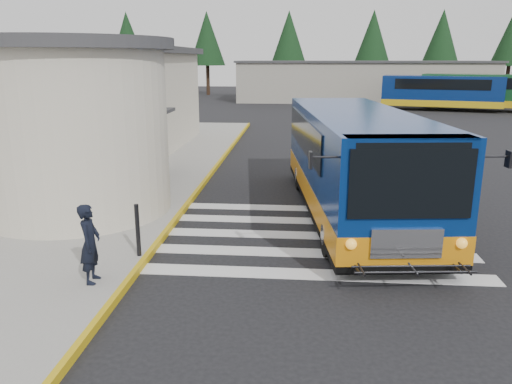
# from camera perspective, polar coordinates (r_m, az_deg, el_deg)

# --- Properties ---
(ground) EXTENTS (140.00, 140.00, 0.00)m
(ground) POSITION_cam_1_polar(r_m,az_deg,el_deg) (13.72, 7.58, -3.88)
(ground) COLOR black
(ground) RESTS_ON ground
(sidewalk) EXTENTS (10.00, 34.00, 0.15)m
(sidewalk) POSITION_cam_1_polar(r_m,az_deg,el_deg) (19.37, -20.65, 1.09)
(sidewalk) COLOR gray
(sidewalk) RESTS_ON ground
(curb_strip) EXTENTS (0.12, 34.00, 0.16)m
(curb_strip) POSITION_cam_1_polar(r_m,az_deg,el_deg) (17.83, -6.11, 0.86)
(curb_strip) COLOR gold
(curb_strip) RESTS_ON ground
(station_building) EXTENTS (12.70, 18.70, 4.80)m
(station_building) POSITION_cam_1_polar(r_m,az_deg,el_deg) (22.38, -22.41, 9.17)
(station_building) COLOR beige
(station_building) RESTS_ON ground
(crosswalk) EXTENTS (8.00, 5.35, 0.01)m
(crosswalk) POSITION_cam_1_polar(r_m,az_deg,el_deg) (12.95, 5.52, -4.95)
(crosswalk) COLOR silver
(crosswalk) RESTS_ON ground
(depot_building) EXTENTS (26.40, 8.40, 4.20)m
(depot_building) POSITION_cam_1_polar(r_m,az_deg,el_deg) (55.43, 12.02, 12.30)
(depot_building) COLOR gray
(depot_building) RESTS_ON ground
(tree_line) EXTENTS (58.40, 4.40, 10.00)m
(tree_line) POSITION_cam_1_polar(r_m,az_deg,el_deg) (63.41, 11.62, 16.84)
(tree_line) COLOR black
(tree_line) RESTS_ON ground
(transit_bus) EXTENTS (4.32, 10.81, 2.99)m
(transit_bus) POSITION_cam_1_polar(r_m,az_deg,el_deg) (14.59, 11.17, 2.92)
(transit_bus) COLOR navy
(transit_bus) RESTS_ON ground
(pedestrian_a) EXTENTS (0.43, 0.61, 1.59)m
(pedestrian_a) POSITION_cam_1_polar(r_m,az_deg,el_deg) (10.23, -18.44, -5.62)
(pedestrian_a) COLOR black
(pedestrian_a) RESTS_ON sidewalk
(pedestrian_b) EXTENTS (0.96, 1.04, 1.72)m
(pedestrian_b) POSITION_cam_1_polar(r_m,az_deg,el_deg) (13.70, -17.09, -0.05)
(pedestrian_b) COLOR black
(pedestrian_b) RESTS_ON sidewalk
(bollard) EXTENTS (0.10, 0.10, 1.19)m
(bollard) POSITION_cam_1_polar(r_m,az_deg,el_deg) (11.34, -13.37, -4.27)
(bollard) COLOR black
(bollard) RESTS_ON sidewalk
(far_bus_a) EXTENTS (10.29, 5.30, 2.56)m
(far_bus_a) POSITION_cam_1_polar(r_m,az_deg,el_deg) (47.25, 20.41, 10.75)
(far_bus_a) COLOR #071E56
(far_bus_a) RESTS_ON ground
(far_bus_b) EXTENTS (10.70, 6.55, 2.67)m
(far_bus_b) POSITION_cam_1_polar(r_m,az_deg,el_deg) (48.43, 24.69, 10.50)
(far_bus_b) COLOR #11411D
(far_bus_b) RESTS_ON ground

